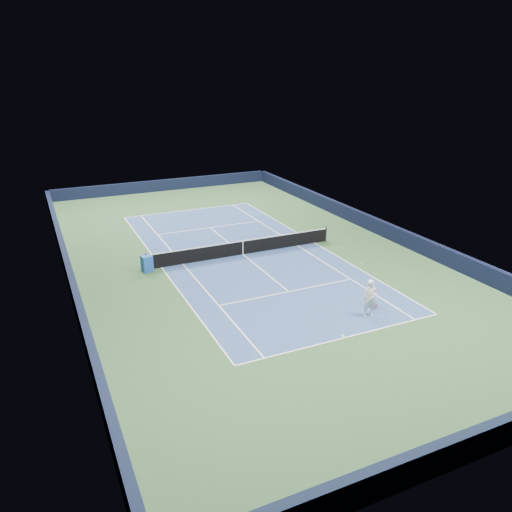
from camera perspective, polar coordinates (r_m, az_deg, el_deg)
name	(u,v)px	position (r m, az deg, el deg)	size (l,w,h in m)	color
ground	(243,254)	(32.96, -1.51, 0.18)	(40.00, 40.00, 0.00)	#2A4D2A
wall_far	(164,185)	(50.90, -10.45, 7.97)	(22.00, 0.35, 1.10)	black
wall_near	(488,438)	(18.50, 24.96, -18.34)	(22.00, 0.35, 1.10)	black
wall_right	(377,226)	(38.11, 13.64, 3.36)	(0.35, 40.00, 1.10)	black
wall_left	(69,273)	(30.49, -20.56, -1.88)	(0.35, 40.00, 1.10)	black
court_surface	(243,254)	(32.96, -1.51, 0.19)	(10.97, 23.77, 0.01)	navy
baseline_far	(189,210)	(43.60, -7.71, 5.23)	(10.97, 0.08, 0.00)	white
baseline_near	(345,338)	(23.52, 10.16, -9.17)	(10.97, 0.08, 0.00)	white
sideline_doubles_right	(314,243)	(35.33, 6.70, 1.51)	(0.08, 23.77, 0.00)	white
sideline_doubles_left	(161,267)	(31.36, -10.75, -1.29)	(0.08, 23.77, 0.00)	white
sideline_singles_right	(297,246)	(34.67, 4.75, 1.20)	(0.08, 23.77, 0.00)	white
sideline_singles_left	(183,264)	(31.68, -8.36, -0.91)	(0.08, 23.77, 0.00)	white
service_line_far	(210,228)	(38.60, -5.27, 3.25)	(8.23, 0.08, 0.00)	white
service_line_near	(289,292)	(27.64, 3.76, -4.08)	(8.23, 0.08, 0.00)	white
center_service_line	(243,254)	(32.95, -1.51, 0.20)	(0.08, 12.80, 0.00)	white
center_mark_far	(189,210)	(43.46, -7.65, 5.18)	(0.08, 0.30, 0.00)	white
center_mark_near	(343,336)	(23.63, 9.95, -9.01)	(0.08, 0.30, 0.00)	white
tennis_net	(243,247)	(32.78, -1.51, 1.01)	(12.90, 0.10, 1.07)	black
sponsor_cube	(147,264)	(30.80, -12.34, -0.85)	(0.69, 0.65, 1.00)	blue
tennis_player	(370,298)	(25.26, 12.92, -4.73)	(0.89, 1.34, 2.47)	white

